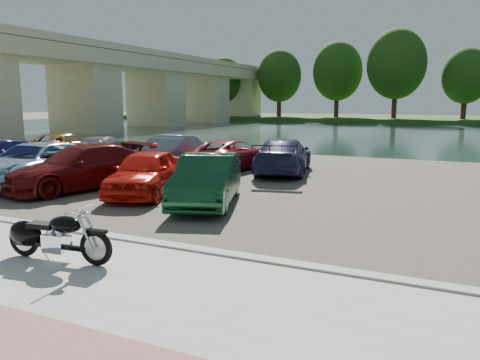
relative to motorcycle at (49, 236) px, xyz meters
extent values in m
plane|color=#595447|center=(1.24, -0.31, -0.56)|extent=(200.00, 200.00, 0.00)
cube|color=#A09D96|center=(1.24, -1.31, -0.51)|extent=(60.00, 6.00, 0.10)
cube|color=#A09D96|center=(1.24, 1.69, -0.49)|extent=(60.00, 0.30, 0.14)
cube|color=#3C3830|center=(1.24, 10.69, -0.54)|extent=(60.00, 18.00, 0.04)
cube|color=#182C28|center=(1.24, 39.69, -0.56)|extent=(120.00, 40.00, 0.00)
cube|color=#204418|center=(1.24, 71.69, -0.26)|extent=(120.00, 24.00, 0.60)
cube|color=tan|center=(-26.76, 39.69, 6.64)|extent=(7.00, 56.00, 1.40)
cube|color=tan|center=(-26.76, 39.69, 7.64)|extent=(7.00, 56.00, 0.70)
cube|color=tan|center=(-26.76, 29.69, 3.04)|extent=(6.00, 4.00, 7.20)
cube|color=tan|center=(-26.76, 41.69, 3.04)|extent=(6.00, 4.00, 7.20)
cube|color=tan|center=(-26.76, 53.69, 3.04)|extent=(6.00, 4.00, 7.20)
cube|color=tan|center=(-26.76, 65.69, 3.04)|extent=(6.00, 4.00, 7.20)
cylinder|color=#361D13|center=(-28.76, 64.29, 2.29)|extent=(0.70, 0.70, 4.50)
ellipsoid|color=#1A3D10|center=(-28.76, 64.29, 5.89)|extent=(6.30, 6.30, 7.56)
cylinder|color=#361D13|center=(-19.76, 65.69, 2.51)|extent=(0.70, 0.70, 4.95)
ellipsoid|color=#1A3D10|center=(-19.76, 65.69, 6.47)|extent=(6.93, 6.93, 8.32)
cylinder|color=#361D13|center=(-10.76, 67.09, 2.74)|extent=(0.70, 0.70, 5.40)
ellipsoid|color=#1A3D10|center=(-10.76, 67.09, 7.06)|extent=(7.56, 7.56, 9.07)
cylinder|color=#361D13|center=(-1.76, 64.29, 2.96)|extent=(0.70, 0.70, 5.85)
ellipsoid|color=#1A3D10|center=(-1.76, 64.29, 7.64)|extent=(8.19, 8.19, 9.83)
cylinder|color=#361D13|center=(7.24, 65.69, 2.29)|extent=(0.70, 0.70, 4.50)
ellipsoid|color=#1A3D10|center=(7.24, 65.69, 5.89)|extent=(6.30, 6.30, 7.56)
torus|color=black|center=(1.04, 0.11, -0.12)|extent=(0.69, 0.19, 0.68)
torus|color=black|center=(-0.60, -0.07, -0.12)|extent=(0.69, 0.19, 0.68)
cylinder|color=#B2B2B7|center=(1.04, 0.11, -0.12)|extent=(0.46, 0.11, 0.46)
cylinder|color=#B2B2B7|center=(-0.60, -0.07, -0.12)|extent=(0.46, 0.11, 0.46)
cylinder|color=silver|center=(0.91, -0.01, 0.18)|extent=(0.33, 0.08, 0.63)
cylinder|color=silver|center=(0.89, 0.19, 0.18)|extent=(0.33, 0.08, 0.63)
cylinder|color=silver|center=(0.71, 0.07, 0.57)|extent=(0.12, 0.75, 0.04)
sphere|color=silver|center=(0.81, 0.08, 0.49)|extent=(0.18, 0.18, 0.16)
sphere|color=silver|center=(0.88, 0.09, 0.49)|extent=(0.12, 0.12, 0.11)
cube|color=black|center=(1.04, 0.11, 0.19)|extent=(0.46, 0.19, 0.06)
cube|color=black|center=(0.22, 0.02, -0.18)|extent=(1.20, 0.23, 0.08)
cube|color=silver|center=(0.17, 0.01, -0.11)|extent=(0.48, 0.37, 0.34)
cylinder|color=silver|center=(0.27, 0.02, 0.09)|extent=(0.26, 0.21, 0.27)
cylinder|color=silver|center=(0.07, 0.00, 0.09)|extent=(0.26, 0.21, 0.27)
ellipsoid|color=black|center=(0.40, 0.04, 0.26)|extent=(0.71, 0.43, 0.32)
cube|color=black|center=(-0.13, -0.02, 0.20)|extent=(0.58, 0.34, 0.10)
ellipsoid|color=black|center=(-0.55, -0.07, 0.00)|extent=(0.76, 0.41, 0.50)
cube|color=black|center=(-0.60, -0.07, -0.07)|extent=(0.42, 0.22, 0.30)
cylinder|color=silver|center=(-0.15, 0.14, -0.24)|extent=(1.10, 0.21, 0.09)
cylinder|color=silver|center=(-0.15, 0.14, -0.16)|extent=(1.10, 0.21, 0.09)
cylinder|color=#B2B2B7|center=(0.09, -0.18, -0.33)|extent=(0.04, 0.14, 0.22)
imported|color=#8FB1D1|center=(-7.16, 6.01, 0.24)|extent=(3.01, 5.70, 1.53)
imported|color=#5D0D0D|center=(-4.93, 6.03, 0.25)|extent=(3.57, 5.68, 1.53)
imported|color=red|center=(-2.32, 6.21, 0.21)|extent=(2.93, 4.62, 1.47)
imported|color=#113F21|center=(0.22, 5.75, 0.22)|extent=(2.97, 4.76, 1.48)
imported|color=#935C22|center=(-12.11, 12.32, 0.16)|extent=(2.64, 5.06, 1.36)
imported|color=gray|center=(-9.70, 12.63, 0.11)|extent=(2.99, 4.67, 1.26)
imported|color=black|center=(-7.23, 11.80, 0.10)|extent=(2.54, 3.93, 1.24)
imported|color=slate|center=(-4.71, 11.97, 0.24)|extent=(2.10, 4.78, 1.52)
imported|color=maroon|center=(-2.32, 12.57, 0.15)|extent=(2.86, 5.06, 1.33)
imported|color=#28294F|center=(0.19, 12.49, 0.22)|extent=(3.12, 5.42, 1.48)
camera|label=1|loc=(6.89, -6.21, 2.52)|focal=35.00mm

